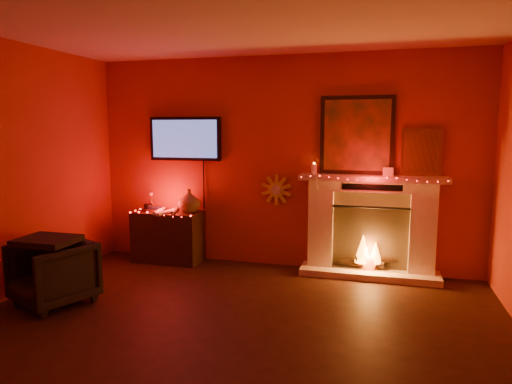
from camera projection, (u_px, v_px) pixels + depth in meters
room at (210, 186)px, 3.46m from camera, size 5.00×5.00×5.00m
fireplace at (370, 217)px, 5.53m from camera, size 1.72×0.40×2.18m
tv at (185, 139)px, 6.11m from camera, size 1.00×0.07×1.24m
sunburst_clock at (276, 190)px, 5.89m from camera, size 0.40×0.03×0.40m
console_table at (170, 233)px, 6.14m from camera, size 0.90×0.59×0.99m
armchair at (53, 273)px, 4.65m from camera, size 0.92×0.93×0.65m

